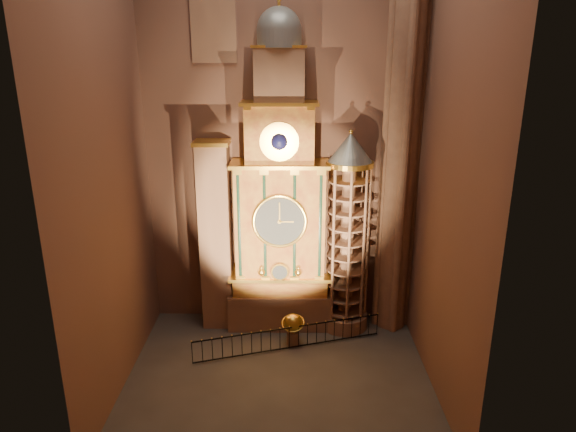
{
  "coord_description": "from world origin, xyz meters",
  "views": [
    {
      "loc": [
        0.55,
        -20.44,
        14.44
      ],
      "look_at": [
        0.43,
        3.0,
        6.9
      ],
      "focal_mm": 32.0,
      "sensor_mm": 36.0,
      "label": 1
    }
  ],
  "objects_px": {
    "portrait_tower": "(216,236)",
    "celestial_globe": "(293,327)",
    "astronomical_clock": "(280,209)",
    "stair_turret": "(347,236)",
    "iron_railing": "(289,338)"
  },
  "relations": [
    {
      "from": "celestial_globe",
      "to": "iron_railing",
      "type": "distance_m",
      "value": 0.64
    },
    {
      "from": "portrait_tower",
      "to": "celestial_globe",
      "type": "bearing_deg",
      "value": -28.27
    },
    {
      "from": "portrait_tower",
      "to": "stair_turret",
      "type": "height_order",
      "value": "stair_turret"
    },
    {
      "from": "astronomical_clock",
      "to": "celestial_globe",
      "type": "height_order",
      "value": "astronomical_clock"
    },
    {
      "from": "astronomical_clock",
      "to": "iron_railing",
      "type": "height_order",
      "value": "astronomical_clock"
    },
    {
      "from": "portrait_tower",
      "to": "stair_turret",
      "type": "bearing_deg",
      "value": -2.33
    },
    {
      "from": "portrait_tower",
      "to": "stair_turret",
      "type": "xyz_separation_m",
      "value": [
        6.9,
        -0.28,
        0.12
      ]
    },
    {
      "from": "celestial_globe",
      "to": "astronomical_clock",
      "type": "bearing_deg",
      "value": 107.31
    },
    {
      "from": "portrait_tower",
      "to": "celestial_globe",
      "type": "relative_size",
      "value": 5.96
    },
    {
      "from": "astronomical_clock",
      "to": "iron_railing",
      "type": "distance_m",
      "value": 6.61
    },
    {
      "from": "astronomical_clock",
      "to": "celestial_globe",
      "type": "relative_size",
      "value": 9.76
    },
    {
      "from": "portrait_tower",
      "to": "iron_railing",
      "type": "bearing_deg",
      "value": -34.58
    },
    {
      "from": "portrait_tower",
      "to": "stair_turret",
      "type": "distance_m",
      "value": 6.91
    },
    {
      "from": "portrait_tower",
      "to": "celestial_globe",
      "type": "distance_m",
      "value": 6.2
    },
    {
      "from": "iron_railing",
      "to": "portrait_tower",
      "type": "bearing_deg",
      "value": 145.42
    }
  ]
}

